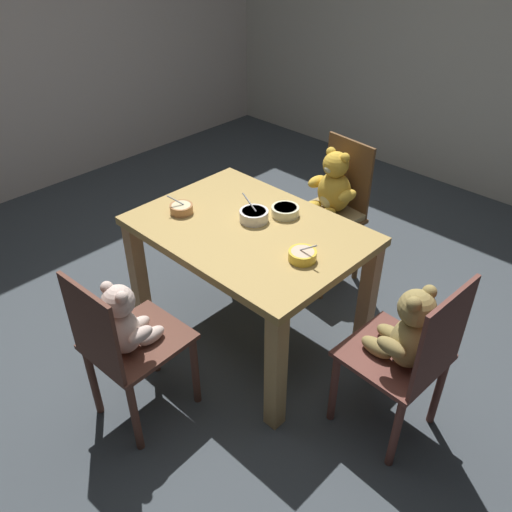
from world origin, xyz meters
TOP-DOWN VIEW (x-y plane):
  - ground_plane at (0.00, 0.00)m, footprint 5.20×5.20m
  - wall_rear at (0.00, 2.56)m, footprint 5.20×0.08m
  - dining_table at (0.00, 0.00)m, footprint 1.13×0.81m
  - teddy_chair_near_front at (0.01, -0.77)m, footprint 0.39×0.44m
  - teddy_chair_far_center at (-0.05, 0.75)m, footprint 0.41×0.42m
  - teddy_chair_near_right at (0.92, 0.01)m, footprint 0.42×0.41m
  - porridge_bowl_white_center at (-0.03, 0.06)m, footprint 0.16×0.15m
  - porridge_bowl_yellow_near_right at (0.37, -0.03)m, footprint 0.14×0.13m
  - porridge_bowl_cream_far_center at (0.05, 0.21)m, footprint 0.14×0.14m
  - porridge_bowl_terracotta_near_left at (-0.35, -0.14)m, footprint 0.12×0.12m

SIDE VIEW (x-z plane):
  - ground_plane at x=0.00m, z-range -0.04..0.00m
  - teddy_chair_near_front at x=0.01m, z-range 0.10..0.95m
  - teddy_chair_near_right at x=0.92m, z-range 0.11..0.98m
  - teddy_chair_far_center at x=-0.05m, z-range 0.11..1.01m
  - dining_table at x=0.00m, z-range 0.24..0.95m
  - porridge_bowl_cream_far_center at x=0.05m, z-range 0.71..0.76m
  - porridge_bowl_terracotta_near_left at x=-0.35m, z-range 0.68..0.79m
  - porridge_bowl_yellow_near_right at x=0.37m, z-range 0.68..0.79m
  - porridge_bowl_white_center at x=-0.03m, z-range 0.68..0.81m
  - wall_rear at x=0.00m, z-range 0.00..2.64m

